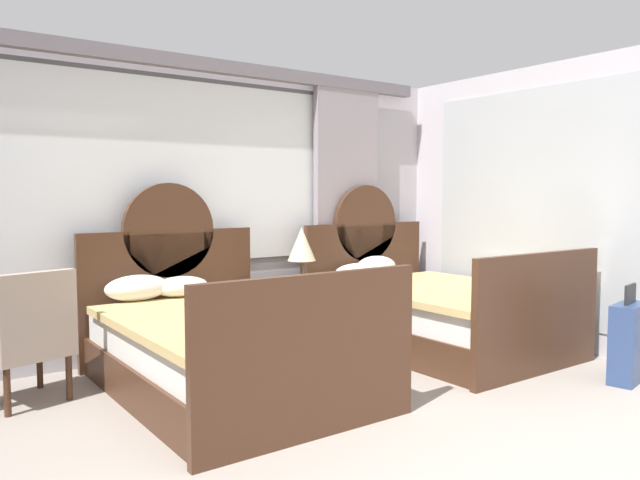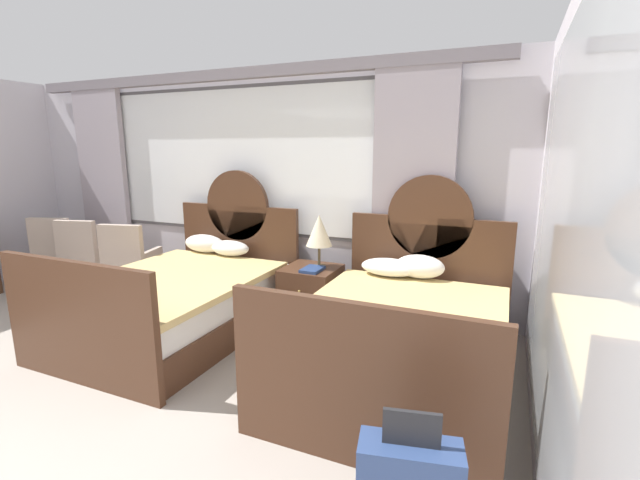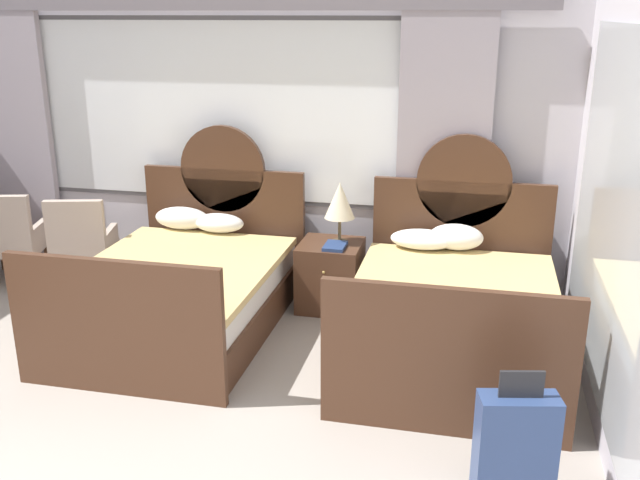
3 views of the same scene
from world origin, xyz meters
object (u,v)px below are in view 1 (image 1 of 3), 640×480
(bed_near_mirror, at_px, (435,312))
(table_lamp_on_nightstand, at_px, (302,245))
(armchair_by_window_left, at_px, (28,334))
(bed_near_window, at_px, (224,345))
(book_on_nightstand, at_px, (310,285))
(suitcase_on_floor, at_px, (628,342))
(nightstand_between_beds, at_px, (298,318))

(bed_near_mirror, relative_size, table_lamp_on_nightstand, 4.07)
(bed_near_mirror, xyz_separation_m, armchair_by_window_left, (-3.46, 0.53, 0.15))
(bed_near_window, distance_m, armchair_by_window_left, 1.35)
(bed_near_mirror, bearing_deg, bed_near_window, -179.94)
(bed_near_window, distance_m, table_lamp_on_nightstand, 1.54)
(bed_near_window, bearing_deg, book_on_nightstand, 26.21)
(book_on_nightstand, bearing_deg, suitcase_on_floor, -56.73)
(bed_near_mirror, xyz_separation_m, suitcase_on_floor, (0.41, -1.65, -0.03))
(bed_near_mirror, bearing_deg, nightstand_between_beds, 148.19)
(nightstand_between_beds, relative_size, suitcase_on_floor, 0.79)
(bed_near_window, relative_size, armchair_by_window_left, 2.38)
(bed_near_window, relative_size, suitcase_on_floor, 2.90)
(bed_near_window, xyz_separation_m, book_on_nightstand, (1.18, 0.58, 0.28))
(armchair_by_window_left, bearing_deg, bed_near_mirror, -8.68)
(book_on_nightstand, bearing_deg, armchair_by_window_left, -178.80)
(bed_near_mirror, bearing_deg, table_lamp_on_nightstand, 144.89)
(nightstand_between_beds, bearing_deg, book_on_nightstand, -60.04)
(nightstand_between_beds, height_order, table_lamp_on_nightstand, table_lamp_on_nightstand)
(book_on_nightstand, xyz_separation_m, suitcase_on_floor, (1.46, -2.22, -0.31))
(nightstand_between_beds, bearing_deg, bed_near_mirror, -31.81)
(bed_near_window, height_order, suitcase_on_floor, bed_near_window)
(book_on_nightstand, bearing_deg, bed_near_mirror, -28.97)
(bed_near_mirror, distance_m, armchair_by_window_left, 3.50)
(suitcase_on_floor, bearing_deg, book_on_nightstand, 123.27)
(nightstand_between_beds, bearing_deg, armchair_by_window_left, -176.12)
(bed_near_mirror, height_order, suitcase_on_floor, bed_near_mirror)
(bed_near_mirror, height_order, book_on_nightstand, bed_near_mirror)
(suitcase_on_floor, bearing_deg, bed_near_window, 148.08)
(book_on_nightstand, height_order, armchair_by_window_left, armchair_by_window_left)
(bed_near_mirror, bearing_deg, armchair_by_window_left, 171.32)
(bed_near_window, xyz_separation_m, table_lamp_on_nightstand, (1.19, 0.73, 0.64))
(bed_near_mirror, height_order, armchair_by_window_left, bed_near_mirror)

